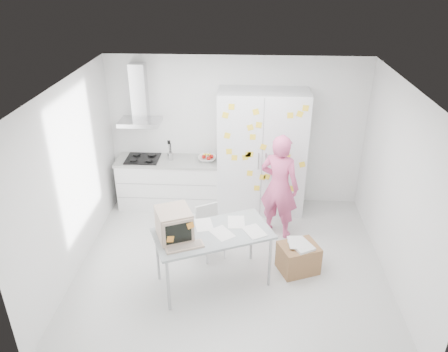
# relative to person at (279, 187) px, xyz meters

# --- Properties ---
(floor) EXTENTS (4.50, 4.00, 0.02)m
(floor) POSITION_rel_person_xyz_m (-0.72, -0.87, -0.89)
(floor) COLOR silver
(floor) RESTS_ON ground
(walls) EXTENTS (4.52, 4.01, 2.70)m
(walls) POSITION_rel_person_xyz_m (-0.72, -0.15, 0.47)
(walls) COLOR white
(walls) RESTS_ON ground
(ceiling) EXTENTS (4.50, 4.00, 0.02)m
(ceiling) POSITION_rel_person_xyz_m (-0.72, -0.87, 1.82)
(ceiling) COLOR white
(ceiling) RESTS_ON walls
(counter_run) EXTENTS (1.84, 0.63, 1.28)m
(counter_run) POSITION_rel_person_xyz_m (-1.92, 0.83, -0.41)
(counter_run) COLOR white
(counter_run) RESTS_ON ground
(range_hood) EXTENTS (0.70, 0.48, 1.01)m
(range_hood) POSITION_rel_person_xyz_m (-2.37, 0.96, 1.08)
(range_hood) COLOR silver
(range_hood) RESTS_ON walls
(tall_cabinet) EXTENTS (1.50, 0.68, 2.20)m
(tall_cabinet) POSITION_rel_person_xyz_m (-0.27, 0.80, 0.22)
(tall_cabinet) COLOR silver
(tall_cabinet) RESTS_ON ground
(person) EXTENTS (0.76, 0.65, 1.75)m
(person) POSITION_rel_person_xyz_m (0.00, 0.00, 0.00)
(person) COLOR #CD4F7F
(person) RESTS_ON ground
(desk) EXTENTS (1.73, 1.32, 1.24)m
(desk) POSITION_rel_person_xyz_m (-1.27, -1.37, 0.06)
(desk) COLOR gray
(desk) RESTS_ON ground
(chair) EXTENTS (0.51, 0.51, 0.82)m
(chair) POSITION_rel_person_xyz_m (-1.06, -0.62, -0.41)
(chair) COLOR silver
(chair) RESTS_ON ground
(cardboard_box) EXTENTS (0.66, 0.60, 0.47)m
(cardboard_box) POSITION_rel_person_xyz_m (0.26, -0.96, -0.65)
(cardboard_box) COLOR olive
(cardboard_box) RESTS_ON ground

